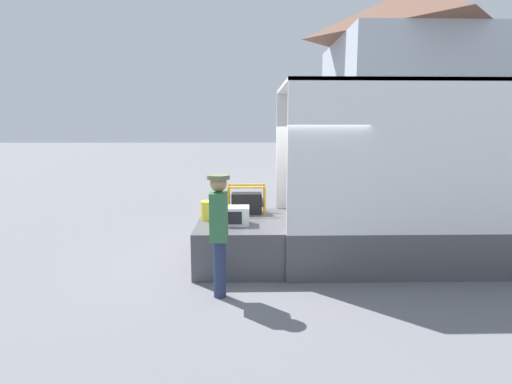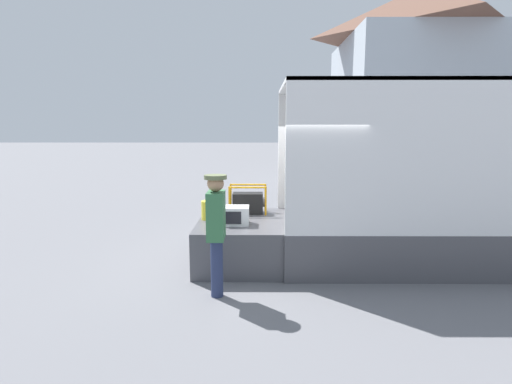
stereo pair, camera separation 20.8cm
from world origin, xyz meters
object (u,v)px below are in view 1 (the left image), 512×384
(microwave, at_px, (236,216))
(portable_generator, at_px, (248,203))
(orange_bucket, at_px, (209,210))
(worker_person, at_px, (219,223))
(box_truck, at_px, (500,207))

(microwave, relative_size, portable_generator, 0.61)
(orange_bucket, relative_size, worker_person, 0.19)
(microwave, bearing_deg, box_truck, 4.33)
(portable_generator, relative_size, worker_person, 0.41)
(box_truck, distance_m, portable_generator, 4.76)
(box_truck, distance_m, microwave, 4.94)
(box_truck, distance_m, orange_bucket, 5.44)
(box_truck, xyz_separation_m, orange_bucket, (-5.44, 0.03, -0.04))
(microwave, bearing_deg, orange_bucket, 141.34)
(portable_generator, bearing_deg, orange_bucket, -141.62)
(microwave, xyz_separation_m, orange_bucket, (-0.51, 0.41, 0.01))
(portable_generator, distance_m, orange_bucket, 0.91)
(box_truck, height_order, worker_person, box_truck)
(worker_person, bearing_deg, box_truck, 17.81)
(microwave, xyz_separation_m, worker_person, (-0.21, -1.28, 0.17))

